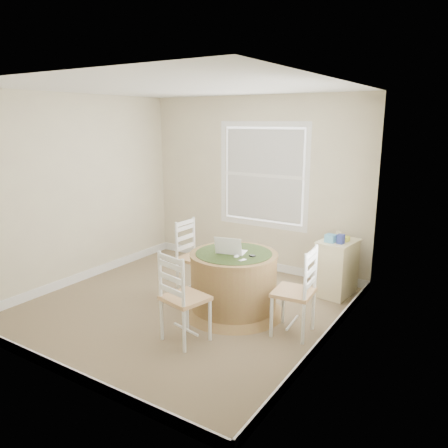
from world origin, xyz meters
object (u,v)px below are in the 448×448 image
Objects in this scene: chair_near at (185,298)px; chair_left at (196,258)px; round_table at (234,280)px; corner_chest at (337,268)px; chair_right at (294,292)px; laptop at (231,251)px.

chair_left is at bearing -45.89° from chair_near.
round_table is 0.86m from chair_near.
chair_left reaches higher than corner_chest.
chair_right reaches higher than round_table.
chair_near reaches higher than round_table.
chair_right is 2.53× the size of laptop.
laptop is at bearing -133.20° from round_table.
round_table is 1.65× the size of corner_chest.
round_table is at bearing -119.33° from corner_chest.
chair_near is at bearing 75.02° from laptop.
round_table is 1.28× the size of chair_right.
chair_left is 2.53× the size of laptop.
laptop reaches higher than round_table.
chair_near is at bearing -55.27° from chair_right.
chair_right is at bearing -126.96° from chair_near.
laptop reaches higher than chair_right.
chair_near is 1.15m from chair_right.
chair_right is 0.90m from laptop.
laptop is at bearing -102.29° from chair_right.
chair_near is 1.29× the size of corner_chest.
round_table is at bearing -109.05° from chair_left.
chair_left is 0.83m from laptop.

